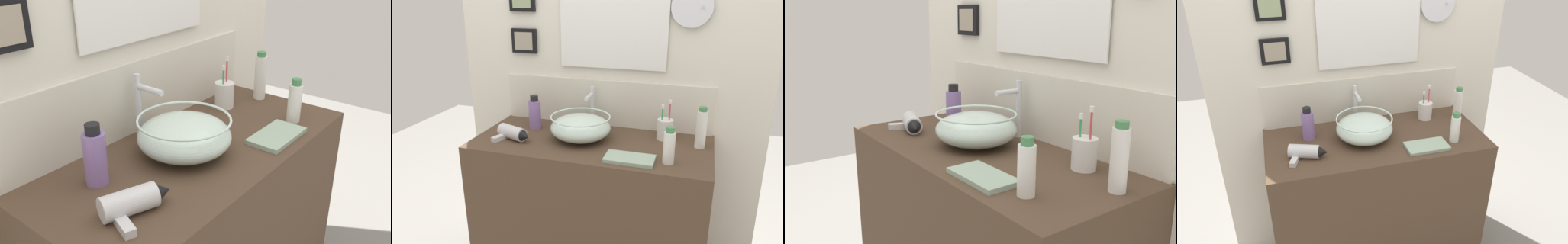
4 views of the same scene
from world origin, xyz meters
TOP-DOWN VIEW (x-y plane):
  - back_panel at (-0.00, 0.29)m, footprint 1.69×0.10m
  - glass_bowl_sink at (-0.06, 0.01)m, footprint 0.30×0.30m
  - faucet at (-0.06, 0.20)m, footprint 0.02×0.12m
  - hair_drier at (-0.38, -0.09)m, footprint 0.20×0.14m
  - toothbrush_cup at (0.34, 0.14)m, footprint 0.08×0.08m
  - soap_dispenser at (0.39, -0.14)m, footprint 0.05×0.05m
  - lotion_bottle at (-0.35, 0.09)m, footprint 0.07×0.07m
  - shampoo_bottle at (0.52, 0.08)m, footprint 0.05×0.05m
  - hand_towel at (0.23, -0.16)m, footprint 0.22×0.12m

SIDE VIEW (x-z plane):
  - hand_towel at x=0.23m, z-range 0.93..0.94m
  - hair_drier at x=-0.38m, z-range 0.93..0.99m
  - toothbrush_cup at x=0.34m, z-range 0.88..1.08m
  - glass_bowl_sink at x=-0.06m, z-range 0.93..1.05m
  - soap_dispenser at x=0.39m, z-range 0.92..1.09m
  - lotion_bottle at x=-0.35m, z-range 0.92..1.10m
  - shampoo_bottle at x=0.52m, z-range 0.92..1.12m
  - faucet at x=-0.06m, z-range 0.94..1.17m
  - back_panel at x=0.00m, z-range 0.00..2.56m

